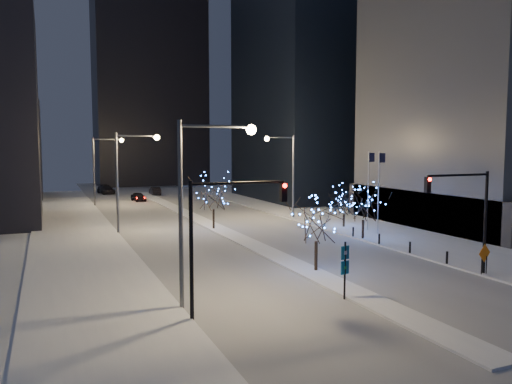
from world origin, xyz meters
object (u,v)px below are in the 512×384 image
street_lamp_w_near (200,187)px  holiday_tree_median_near (316,220)px  street_lamp_w_mid (128,168)px  holiday_tree_median_far (213,193)px  street_lamp_east (287,165)px  holiday_tree_plaza_near (363,203)px  traffic_signal_east (468,206)px  car_far (106,189)px  construction_sign (484,256)px  car_mid (155,191)px  holiday_tree_plaza_far (344,201)px  street_lamp_w_far (101,161)px  traffic_signal_west (221,224)px  car_near (138,197)px  wayfinding_sign (345,264)px

street_lamp_w_near → holiday_tree_median_near: (9.44, 4.08, -2.88)m
street_lamp_w_mid → holiday_tree_median_far: 8.95m
street_lamp_east → holiday_tree_plaza_near: street_lamp_east is taller
traffic_signal_east → holiday_tree_plaza_near: size_ratio=1.35×
street_lamp_w_near → car_far: bearing=87.9°
street_lamp_east → holiday_tree_median_near: 25.92m
holiday_tree_plaza_near → construction_sign: size_ratio=2.57×
car_mid → holiday_tree_median_far: holiday_tree_median_far is taller
holiday_tree_plaza_far → construction_sign: holiday_tree_plaza_far is taller
holiday_tree_median_near → construction_sign: holiday_tree_median_near is taller
car_far → street_lamp_w_near: bearing=-101.7°
street_lamp_w_far → traffic_signal_east: street_lamp_w_far is taller
traffic_signal_west → holiday_tree_median_near: (8.94, 6.09, -1.15)m
traffic_signal_west → traffic_signal_east: (17.38, 1.00, 0.00)m
traffic_signal_west → car_near: 56.80m
street_lamp_w_mid → wayfinding_sign: street_lamp_w_mid is taller
street_lamp_w_mid → holiday_tree_plaza_far: street_lamp_w_mid is taller
traffic_signal_west → holiday_tree_plaza_near: size_ratio=1.35×
car_mid → holiday_tree_median_far: bearing=89.0°
car_near → holiday_tree_median_far: size_ratio=0.71×
car_near → holiday_tree_median_near: (3.49, -50.30, 2.92)m
car_far → holiday_tree_plaza_far: bearing=-78.7°
car_far → construction_sign: bearing=-86.2°
street_lamp_w_far → street_lamp_east: same height
holiday_tree_median_near → holiday_tree_plaza_near: holiday_tree_median_near is taller
car_near → car_mid: size_ratio=0.93×
holiday_tree_median_far → wayfinding_sign: holiday_tree_median_far is taller
street_lamp_w_far → wayfinding_sign: street_lamp_w_far is taller
traffic_signal_west → holiday_tree_median_far: traffic_signal_west is taller
street_lamp_w_near → holiday_tree_plaza_near: (19.44, 12.86, -3.06)m
car_mid → construction_sign: bearing=99.6°
holiday_tree_median_near → holiday_tree_median_far: 19.60m
car_mid → street_lamp_east: bearing=105.4°
car_near → holiday_tree_median_near: holiday_tree_median_near is taller
car_near → holiday_tree_plaza_near: holiday_tree_plaza_near is taller
traffic_signal_west → car_mid: traffic_signal_west is taller
wayfinding_sign → car_mid: bearing=73.9°
holiday_tree_median_near → holiday_tree_plaza_far: size_ratio=1.17×
street_lamp_w_far → traffic_signal_east: (17.88, -51.00, -1.74)m
street_lamp_w_near → street_lamp_w_mid: bearing=90.0°
wayfinding_sign → holiday_tree_plaza_far: bearing=43.4°
holiday_tree_plaza_near → holiday_tree_median_near: bearing=-138.7°
holiday_tree_median_far → holiday_tree_plaza_near: size_ratio=1.11×
car_mid → car_far: size_ratio=0.80×
street_lamp_w_mid → wayfinding_sign: bearing=-73.8°
holiday_tree_median_near → wayfinding_sign: bearing=-104.9°
street_lamp_w_mid → traffic_signal_west: (0.50, -27.00, -1.74)m
car_far → street_lamp_w_mid: bearing=-102.9°
street_lamp_w_far → traffic_signal_west: size_ratio=1.43×
street_lamp_w_near → car_far: size_ratio=1.82×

